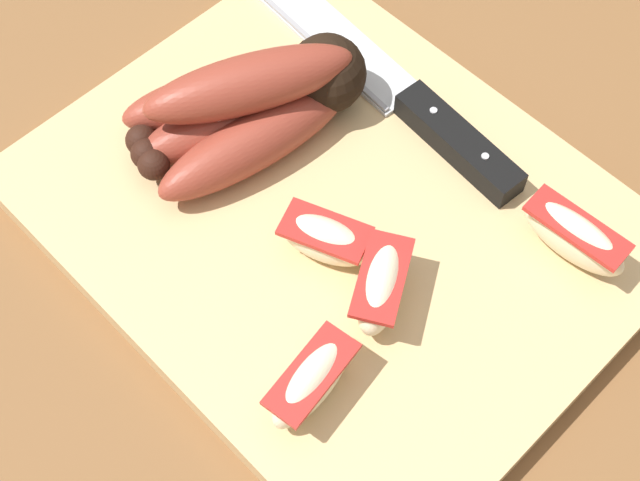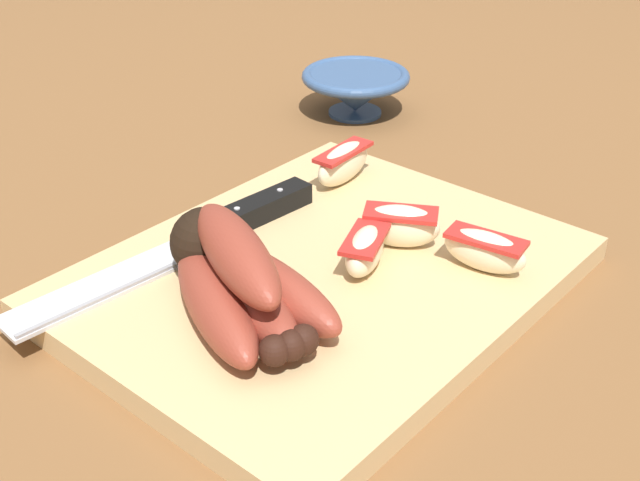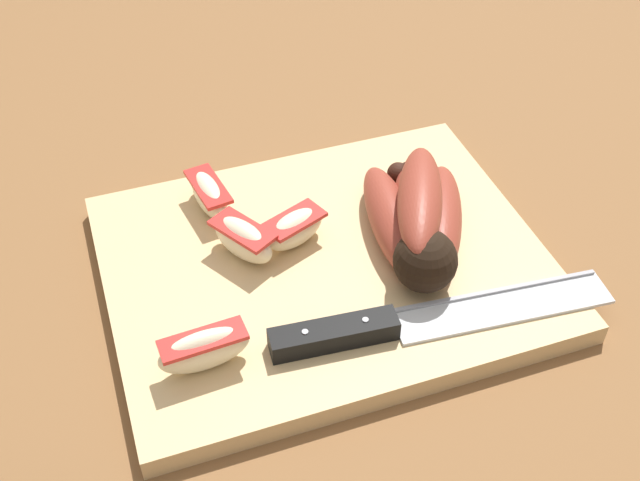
% 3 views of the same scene
% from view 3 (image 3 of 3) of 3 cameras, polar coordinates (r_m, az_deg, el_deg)
% --- Properties ---
extents(ground_plane, '(6.00, 6.00, 0.00)m').
position_cam_3_polar(ground_plane, '(0.71, -0.08, -1.51)').
color(ground_plane, brown).
extents(cutting_board, '(0.37, 0.29, 0.02)m').
position_cam_3_polar(cutting_board, '(0.69, -0.01, -1.91)').
color(cutting_board, tan).
rests_on(cutting_board, ground_plane).
extents(banana_bunch, '(0.12, 0.16, 0.07)m').
position_cam_3_polar(banana_bunch, '(0.68, 7.02, 1.44)').
color(banana_bunch, black).
rests_on(banana_bunch, cutting_board).
extents(chefs_knife, '(0.28, 0.05, 0.02)m').
position_cam_3_polar(chefs_knife, '(0.62, 5.31, -5.97)').
color(chefs_knife, silver).
rests_on(chefs_knife, cutting_board).
extents(apple_wedge_near, '(0.05, 0.07, 0.04)m').
position_cam_3_polar(apple_wedge_near, '(0.67, -5.53, 0.10)').
color(apple_wedge_near, beige).
rests_on(apple_wedge_near, cutting_board).
extents(apple_wedge_middle, '(0.03, 0.07, 0.03)m').
position_cam_3_polar(apple_wedge_middle, '(0.72, -7.94, 3.28)').
color(apple_wedge_middle, beige).
rests_on(apple_wedge_middle, cutting_board).
extents(apple_wedge_far, '(0.06, 0.05, 0.03)m').
position_cam_3_polar(apple_wedge_far, '(0.68, -1.82, 0.88)').
color(apple_wedge_far, beige).
rests_on(apple_wedge_far, cutting_board).
extents(apple_wedge_extra, '(0.07, 0.03, 0.04)m').
position_cam_3_polar(apple_wedge_extra, '(0.59, -8.29, -7.72)').
color(apple_wedge_extra, beige).
rests_on(apple_wedge_extra, cutting_board).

